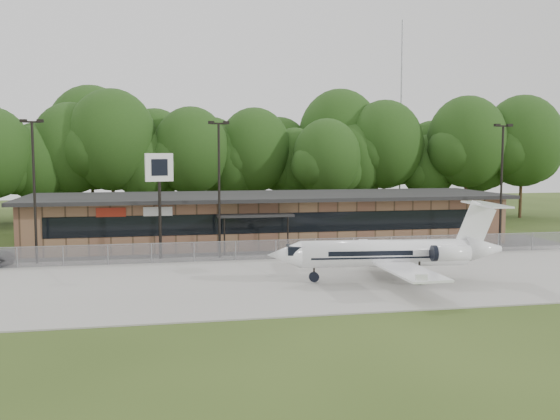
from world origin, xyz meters
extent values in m
plane|color=#2E3F16|center=(0.00, 0.00, 0.00)|extent=(160.00, 160.00, 0.00)
cube|color=#9E9B93|center=(0.00, 8.00, 0.04)|extent=(64.00, 18.00, 0.08)
cube|color=#383835|center=(0.00, 19.50, 0.03)|extent=(50.00, 9.00, 0.06)
cube|color=olive|center=(0.00, 24.00, 2.00)|extent=(40.00, 10.00, 4.00)
cube|color=black|center=(0.00, 18.98, 2.30)|extent=(36.00, 0.08, 1.60)
cube|color=black|center=(0.00, 23.50, 4.15)|extent=(41.00, 11.50, 0.30)
cube|color=black|center=(-2.00, 18.40, 3.00)|extent=(6.00, 1.60, 0.20)
cube|color=maroon|center=(-13.00, 18.95, 3.40)|extent=(2.20, 0.06, 0.70)
cube|color=silver|center=(-9.50, 18.95, 3.40)|extent=(2.20, 0.06, 0.70)
cube|color=gray|center=(0.00, 15.00, 0.75)|extent=(46.00, 0.03, 1.50)
cube|color=gray|center=(0.00, 15.00, 1.50)|extent=(46.00, 0.04, 0.04)
cylinder|color=gray|center=(22.00, 48.00, 12.50)|extent=(0.20, 0.20, 25.00)
cylinder|color=black|center=(-18.00, 16.50, 5.00)|extent=(0.18, 0.18, 10.00)
cube|color=black|center=(-18.00, 16.50, 10.05)|extent=(1.20, 0.12, 0.12)
cube|color=black|center=(-18.55, 16.50, 10.12)|extent=(0.45, 0.30, 0.22)
cube|color=black|center=(-17.45, 16.50, 10.12)|extent=(0.45, 0.30, 0.22)
cylinder|color=black|center=(-5.00, 16.50, 5.00)|extent=(0.18, 0.18, 10.00)
cube|color=black|center=(-5.00, 16.50, 10.05)|extent=(1.20, 0.12, 0.12)
cube|color=black|center=(-5.55, 16.50, 10.12)|extent=(0.45, 0.30, 0.22)
cube|color=black|center=(-4.45, 16.50, 10.12)|extent=(0.45, 0.30, 0.22)
cylinder|color=black|center=(18.00, 16.50, 5.00)|extent=(0.18, 0.18, 10.00)
cube|color=black|center=(18.00, 16.50, 10.05)|extent=(1.20, 0.12, 0.12)
cube|color=black|center=(17.45, 16.50, 10.12)|extent=(0.45, 0.30, 0.22)
cube|color=black|center=(18.55, 16.50, 10.12)|extent=(0.45, 0.30, 0.22)
cylinder|color=white|center=(3.97, 5.85, 1.75)|extent=(10.38, 2.61, 1.64)
cone|color=white|center=(-2.17, 6.43, 1.75)|extent=(2.20, 1.83, 1.64)
cone|color=white|center=(10.21, 5.25, 1.90)|extent=(2.41, 1.85, 1.64)
cube|color=white|center=(4.16, 2.43, 1.28)|extent=(2.83, 6.35, 0.12)
cube|color=white|center=(4.80, 9.17, 1.28)|extent=(2.83, 6.35, 0.12)
cylinder|color=white|center=(7.53, 4.22, 1.90)|extent=(2.34, 1.13, 0.92)
cylinder|color=white|center=(7.77, 6.78, 1.90)|extent=(2.34, 1.13, 0.92)
cube|color=white|center=(9.69, 5.30, 3.39)|extent=(2.53, 0.38, 3.09)
cube|color=white|center=(10.31, 5.24, 4.67)|extent=(1.78, 4.83, 0.10)
cube|color=black|center=(-1.45, 6.37, 2.03)|extent=(1.14, 1.32, 0.51)
cube|color=black|center=(5.81, 5.67, 0.36)|extent=(1.05, 2.53, 0.72)
cylinder|color=black|center=(-0.32, 6.26, 0.36)|extent=(0.67, 0.67, 0.23)
cylinder|color=black|center=(-9.36, 16.80, 3.75)|extent=(0.28, 0.28, 7.50)
cube|color=silver|center=(-9.36, 16.80, 6.84)|extent=(2.05, 0.76, 2.06)
cube|color=black|center=(-9.33, 16.68, 6.84)|extent=(1.19, 0.35, 1.22)
camera|label=1|loc=(-9.53, -29.71, 7.96)|focal=40.00mm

